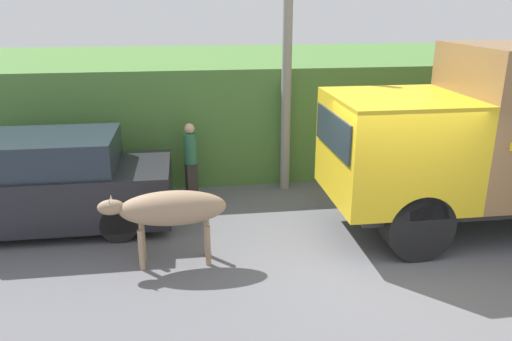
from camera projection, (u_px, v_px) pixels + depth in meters
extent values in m
plane|color=slate|center=(395.00, 265.00, 8.14)|extent=(60.00, 60.00, 0.00)
cube|color=#4C7A38|center=(298.00, 100.00, 14.59)|extent=(32.00, 6.56, 2.67)
cube|color=gold|center=(395.00, 147.00, 8.69)|extent=(2.23, 2.23, 1.80)
cube|color=#232D38|center=(333.00, 132.00, 8.44)|extent=(0.04, 1.90, 0.63)
cylinder|color=black|center=(416.00, 224.00, 8.24)|extent=(1.16, 0.49, 1.16)
ellipsoid|color=#9E7F60|center=(173.00, 208.00, 7.90)|extent=(1.70, 0.56, 0.56)
ellipsoid|color=#9E7F60|center=(111.00, 207.00, 7.75)|extent=(0.42, 0.24, 0.24)
cone|color=#B7AD93|center=(109.00, 202.00, 7.63)|extent=(0.06, 0.06, 0.11)
cone|color=#B7AD93|center=(111.00, 198.00, 7.81)|extent=(0.06, 0.06, 0.11)
cylinder|color=#9E7F60|center=(141.00, 250.00, 7.89)|extent=(0.09, 0.09, 0.68)
cylinder|color=#9E7F60|center=(143.00, 241.00, 8.18)|extent=(0.09, 0.09, 0.68)
cylinder|color=#9E7F60|center=(208.00, 246.00, 8.03)|extent=(0.09, 0.09, 0.68)
cylinder|color=#9E7F60|center=(207.00, 237.00, 8.32)|extent=(0.09, 0.09, 0.68)
cube|color=#232328|center=(41.00, 193.00, 9.33)|extent=(4.79, 1.89, 0.98)
cube|color=#232D38|center=(42.00, 152.00, 9.09)|extent=(2.64, 1.74, 0.62)
cylinder|color=black|center=(119.00, 223.00, 8.89)|extent=(0.66, 0.30, 0.66)
cube|color=#38332D|center=(192.00, 180.00, 10.89)|extent=(0.28, 0.23, 0.76)
cylinder|color=#33724C|center=(190.00, 149.00, 10.66)|extent=(0.37, 0.37, 0.66)
sphere|color=#DBB28E|center=(189.00, 129.00, 10.52)|extent=(0.22, 0.22, 0.22)
cylinder|color=gray|center=(287.00, 67.00, 10.65)|extent=(0.21, 0.21, 5.50)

